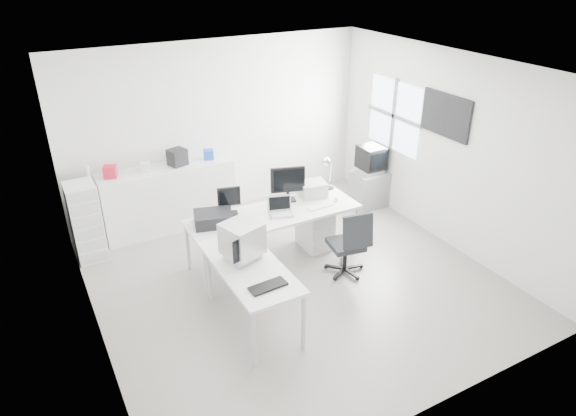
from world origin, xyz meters
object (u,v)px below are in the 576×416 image
inkjet_printer (213,218)px  sideboard (169,198)px  crt_tv (371,160)px  lcd_monitor_small (229,202)px  crt_monitor (242,243)px  laser_printer (313,189)px  filing_cabinet (86,222)px  lcd_monitor_large (288,184)px  main_desk (274,237)px  office_chair (346,241)px  tv_cabinet (369,189)px  side_desk (253,296)px  drawer_pedestal (315,228)px  laptop (281,209)px

inkjet_printer → sideboard: bearing=111.1°
crt_tv → inkjet_printer: bearing=-167.8°
lcd_monitor_small → crt_monitor: 1.14m
laser_printer → filing_cabinet: filing_cabinet is taller
lcd_monitor_large → main_desk: bearing=-126.9°
lcd_monitor_large → office_chair: 1.17m
laser_printer → tv_cabinet: laser_printer is taller
lcd_monitor_small → lcd_monitor_large: lcd_monitor_large is taller
main_desk → tv_cabinet: 2.35m
laser_printer → filing_cabinet: 3.24m
side_desk → inkjet_printer: 1.29m
side_desk → office_chair: bearing=13.0°
lcd_monitor_large → sideboard: size_ratio=0.25×
crt_monitor → tv_cabinet: crt_monitor is taller
tv_cabinet → laser_printer: bearing=-159.7°
drawer_pedestal → crt_tv: crt_tv is taller
tv_cabinet → crt_tv: 0.53m
filing_cabinet → tv_cabinet: bearing=-7.2°
office_chair → tv_cabinet: (1.53, 1.51, -0.18)m
drawer_pedestal → filing_cabinet: size_ratio=0.53×
main_desk → inkjet_printer: size_ratio=5.02×
laptop → office_chair: (0.65, -0.64, -0.37)m
drawer_pedestal → laptop: (-0.65, -0.15, 0.55)m
side_desk → lcd_monitor_small: bearing=77.5°
lcd_monitor_large → filing_cabinet: 2.88m
inkjet_printer → tv_cabinet: (3.07, 0.67, -0.53)m
main_desk → drawer_pedestal: bearing=4.1°
laptop → laser_printer: laser_printer is taller
drawer_pedestal → inkjet_printer: 1.64m
inkjet_printer → office_chair: size_ratio=0.49×
inkjet_printer → sideboard: 1.59m
side_desk → tv_cabinet: bearing=31.3°
crt_monitor → drawer_pedestal: bearing=12.7°
side_desk → office_chair: (1.55, 0.36, 0.11)m
side_desk → laptop: bearing=48.0°
lcd_monitor_large → crt_monitor: (-1.20, -1.10, -0.05)m
laptop → sideboard: sideboard is taller
crt_tv → sideboard: (-3.22, 0.88, -0.33)m
drawer_pedestal → sideboard: sideboard is taller
crt_monitor → office_chair: size_ratio=0.43×
lcd_monitor_small → tv_cabinet: lcd_monitor_small is taller
main_desk → tv_cabinet: (2.22, 0.77, -0.07)m
laptop → crt_tv: crt_tv is taller
laser_printer → crt_tv: bearing=31.3°
lcd_monitor_large → filing_cabinet: bearing=175.1°
side_desk → laser_printer: laser_printer is taller
inkjet_printer → laptop: bearing=3.0°
crt_tv → side_desk: bearing=-148.7°
drawer_pedestal → laser_printer: (0.05, 0.17, 0.56)m
lcd_monitor_small → office_chair: bearing=-24.8°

